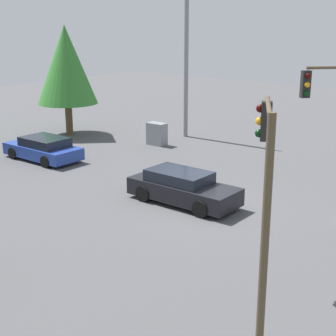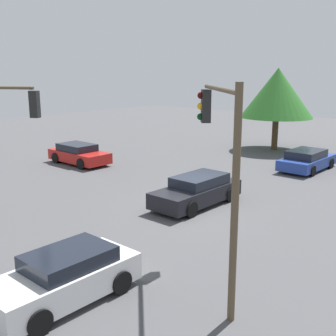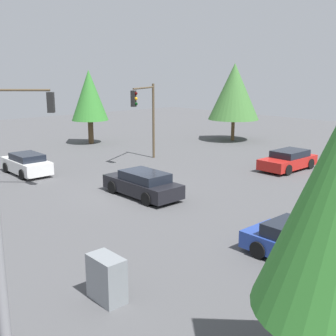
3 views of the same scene
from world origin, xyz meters
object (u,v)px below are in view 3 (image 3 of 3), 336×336
(sedan_blue, at_px, (307,246))
(sedan_red, at_px, (288,160))
(sedan_white, at_px, (27,164))
(sedan_dark, at_px, (143,184))
(traffic_signal_main, at_px, (5,119))
(traffic_signal_cross, at_px, (146,109))
(electrical_cabinet, at_px, (107,278))

(sedan_blue, distance_m, sedan_red, 14.41)
(sedan_blue, height_order, sedan_white, sedan_white)
(sedan_dark, height_order, sedan_white, same)
(sedan_dark, bearing_deg, traffic_signal_main, 132.29)
(traffic_signal_cross, relative_size, electrical_cabinet, 4.15)
(electrical_cabinet, bearing_deg, sedan_dark, -44.39)
(sedan_dark, relative_size, sedan_blue, 1.05)
(sedan_white, xyz_separation_m, traffic_signal_cross, (-2.18, -8.02, 3.16))
(sedan_red, xyz_separation_m, electrical_cabinet, (-5.68, 18.25, 0.03))
(sedan_blue, xyz_separation_m, sedan_red, (8.24, -11.82, 0.03))
(sedan_dark, xyz_separation_m, sedan_red, (-1.68, -11.04, -0.02))
(traffic_signal_main, bearing_deg, electrical_cabinet, -56.63)
(sedan_white, bearing_deg, sedan_blue, -84.96)
(sedan_red, height_order, traffic_signal_main, traffic_signal_main)
(sedan_white, distance_m, traffic_signal_main, 5.35)
(sedan_white, bearing_deg, sedan_dark, -74.53)
(sedan_white, bearing_deg, traffic_signal_cross, -15.21)
(sedan_red, bearing_deg, traffic_signal_main, 66.21)
(traffic_signal_cross, height_order, electrical_cabinet, traffic_signal_cross)
(sedan_dark, distance_m, sedan_blue, 9.95)
(electrical_cabinet, bearing_deg, sedan_white, -16.50)
(sedan_white, height_order, traffic_signal_cross, traffic_signal_cross)
(traffic_signal_cross, bearing_deg, sedan_white, -44.45)
(traffic_signal_main, height_order, traffic_signal_cross, traffic_signal_main)
(sedan_red, bearing_deg, sedan_white, 52.20)
(sedan_red, bearing_deg, sedan_blue, 124.87)
(sedan_dark, bearing_deg, sedan_white, 105.47)
(sedan_red, height_order, sedan_white, sedan_white)
(traffic_signal_cross, bearing_deg, electrical_cabinet, 18.22)
(sedan_white, distance_m, traffic_signal_cross, 8.89)
(traffic_signal_main, bearing_deg, sedan_blue, -31.16)
(sedan_blue, bearing_deg, sedan_white, -84.96)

